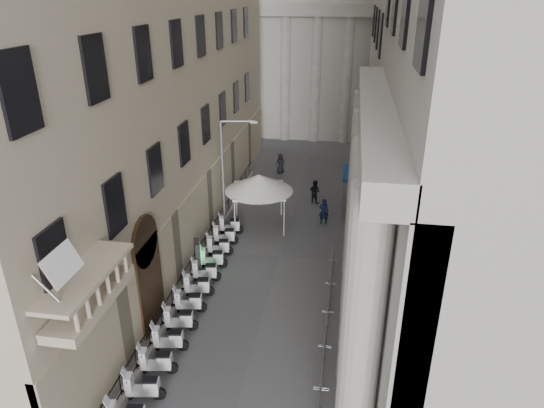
{
  "coord_description": "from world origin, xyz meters",
  "views": [
    {
      "loc": [
        3.51,
        -5.36,
        14.47
      ],
      "look_at": [
        -0.06,
        16.6,
        4.5
      ],
      "focal_mm": 32.0,
      "sensor_mm": 36.0,
      "label": 1
    }
  ],
  "objects": [
    {
      "name": "blue_awning",
      "position": [
        4.15,
        26.0,
        0.0
      ],
      "size": [
        1.6,
        3.0,
        3.0
      ],
      "primitive_type": null,
      "color": "navy",
      "rests_on": "ground"
    },
    {
      "name": "iron_fence",
      "position": [
        -4.3,
        18.0,
        0.0
      ],
      "size": [
        0.3,
        28.0,
        1.4
      ],
      "primitive_type": null,
      "color": "black",
      "rests_on": "ground"
    },
    {
      "name": "scooter_3",
      "position": [
        -3.57,
        8.99,
        0.0
      ],
      "size": [
        1.47,
        0.78,
        1.5
      ],
      "primitive_type": null,
      "rotation": [
        0.0,
        0.0,
        1.74
      ],
      "color": "silver",
      "rests_on": "ground"
    },
    {
      "name": "pedestrian_a",
      "position": [
        2.24,
        23.93,
        0.89
      ],
      "size": [
        0.68,
        0.48,
        1.79
      ],
      "primitive_type": "imported",
      "rotation": [
        0.0,
        0.0,
        3.22
      ],
      "color": "#0D1534",
      "rests_on": "ground"
    },
    {
      "name": "scooter_4",
      "position": [
        -3.57,
        10.38,
        0.0
      ],
      "size": [
        1.47,
        0.78,
        1.5
      ],
      "primitive_type": null,
      "rotation": [
        0.0,
        0.0,
        1.74
      ],
      "color": "silver",
      "rests_on": "ground"
    },
    {
      "name": "barrier_2",
      "position": [
        3.11,
        10.43,
        0.0
      ],
      "size": [
        0.6,
        2.4,
        1.1
      ],
      "primitive_type": null,
      "color": "#9C9EA3",
      "rests_on": "ground"
    },
    {
      "name": "scooter_2",
      "position": [
        -3.57,
        7.6,
        0.0
      ],
      "size": [
        1.47,
        0.78,
        1.5
      ],
      "primitive_type": null,
      "rotation": [
        0.0,
        0.0,
        1.74
      ],
      "color": "silver",
      "rests_on": "ground"
    },
    {
      "name": "security_tent",
      "position": [
        -1.62,
        22.74,
        2.99
      ],
      "size": [
        4.41,
        4.41,
        3.58
      ],
      "color": "silver",
      "rests_on": "ground"
    },
    {
      "name": "scooter_10",
      "position": [
        -3.57,
        18.7,
        0.0
      ],
      "size": [
        1.47,
        0.78,
        1.5
      ],
      "primitive_type": null,
      "rotation": [
        0.0,
        0.0,
        1.74
      ],
      "color": "silver",
      "rests_on": "ground"
    },
    {
      "name": "barrier_5",
      "position": [
        3.11,
        17.93,
        0.0
      ],
      "size": [
        0.6,
        2.4,
        1.1
      ],
      "primitive_type": null,
      "color": "#9C9EA3",
      "rests_on": "ground"
    },
    {
      "name": "street_lamp",
      "position": [
        -3.96,
        22.64,
        4.18
      ],
      "size": [
        2.31,
        0.55,
        7.1
      ],
      "rotation": [
        0.0,
        0.0,
        0.17
      ],
      "color": "gray",
      "rests_on": "ground"
    },
    {
      "name": "pedestrian_b",
      "position": [
        1.36,
        27.32,
        0.87
      ],
      "size": [
        1.06,
        0.99,
        1.74
      ],
      "primitive_type": "imported",
      "rotation": [
        0.0,
        0.0,
        2.63
      ],
      "color": "black",
      "rests_on": "ground"
    },
    {
      "name": "scooter_8",
      "position": [
        -3.57,
        15.93,
        0.0
      ],
      "size": [
        1.47,
        0.78,
        1.5
      ],
      "primitive_type": null,
      "rotation": [
        0.0,
        0.0,
        1.74
      ],
      "color": "silver",
      "rests_on": "ground"
    },
    {
      "name": "scooter_9",
      "position": [
        -3.57,
        17.32,
        0.0
      ],
      "size": [
        1.47,
        0.78,
        1.5
      ],
      "primitive_type": null,
      "rotation": [
        0.0,
        0.0,
        1.74
      ],
      "color": "silver",
      "rests_on": "ground"
    },
    {
      "name": "scooter_12",
      "position": [
        -3.57,
        21.48,
        0.0
      ],
      "size": [
        1.47,
        0.78,
        1.5
      ],
      "primitive_type": null,
      "rotation": [
        0.0,
        0.0,
        1.74
      ],
      "color": "silver",
      "rests_on": "ground"
    },
    {
      "name": "info_kiosk",
      "position": [
        -4.19,
        16.71,
        0.99
      ],
      "size": [
        0.61,
        0.95,
        1.95
      ],
      "rotation": [
        0.0,
        0.0,
        0.4
      ],
      "color": "black",
      "rests_on": "ground"
    },
    {
      "name": "barrier_3",
      "position": [
        3.11,
        12.93,
        0.0
      ],
      "size": [
        0.6,
        2.4,
        1.1
      ],
      "primitive_type": null,
      "color": "#9C9EA3",
      "rests_on": "ground"
    },
    {
      "name": "barrier_4",
      "position": [
        3.11,
        15.43,
        0.0
      ],
      "size": [
        0.6,
        2.4,
        1.1
      ],
      "primitive_type": null,
      "color": "#9C9EA3",
      "rests_on": "ground"
    },
    {
      "name": "scooter_7",
      "position": [
        -3.57,
        14.54,
        0.0
      ],
      "size": [
        1.47,
        0.78,
        1.5
      ],
      "primitive_type": null,
      "rotation": [
        0.0,
        0.0,
        1.74
      ],
      "color": "silver",
      "rests_on": "ground"
    },
    {
      "name": "scooter_11",
      "position": [
        -3.57,
        20.09,
        0.0
      ],
      "size": [
        1.47,
        0.78,
        1.5
      ],
      "primitive_type": null,
      "rotation": [
        0.0,
        0.0,
        1.74
      ],
      "color": "silver",
      "rests_on": "ground"
    },
    {
      "name": "pedestrian_c",
      "position": [
        -2.0,
        33.0,
        0.85
      ],
      "size": [
        0.98,
        0.84,
        1.71
      ],
      "primitive_type": "imported",
      "rotation": [
        0.0,
        0.0,
        3.57
      ],
      "color": "black",
      "rests_on": "ground"
    },
    {
      "name": "scooter_6",
      "position": [
        -3.57,
        13.15,
        0.0
      ],
      "size": [
        1.47,
        0.78,
        1.5
      ],
      "primitive_type": null,
      "rotation": [
        0.0,
        0.0,
        1.74
      ],
      "color": "silver",
      "rests_on": "ground"
    },
    {
      "name": "scooter_5",
      "position": [
        -3.57,
        11.76,
        0.0
      ],
      "size": [
        1.47,
        0.78,
        1.5
      ],
      "primitive_type": null,
      "rotation": [
        0.0,
        0.0,
        1.74
      ],
      "color": "silver",
      "rests_on": "ground"
    }
  ]
}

